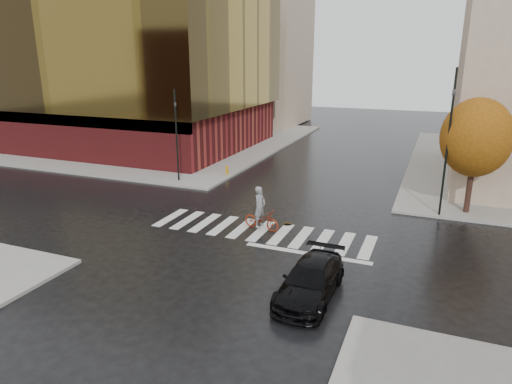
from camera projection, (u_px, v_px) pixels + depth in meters
ground at (257, 234)px, 23.36m from camera, size 120.00×120.00×0.00m
sidewalk_nw at (150, 139)px, 49.52m from camera, size 30.00×30.00×0.15m
crosswalk at (261, 231)px, 23.80m from camera, size 12.00×3.00×0.01m
office_glass at (118, 61)px, 44.84m from camera, size 27.00×19.00×16.00m
building_nw_far at (249, 44)px, 59.02m from camera, size 14.00×12.00×20.00m
tree_ne_a at (476, 138)px, 25.05m from camera, size 3.80×3.80×6.50m
sedan at (310, 281)px, 17.16m from camera, size 1.96×4.67×1.35m
cyclist at (261, 215)px, 23.87m from camera, size 2.14×1.06×2.32m
traffic_light_nw at (176, 131)px, 31.87m from camera, size 0.16×0.14×6.43m
traffic_light_ne at (449, 132)px, 24.47m from camera, size 0.18×0.21×8.08m
fire_hydrant at (227, 170)px, 34.42m from camera, size 0.24×0.24×0.68m
manhole at (287, 224)px, 24.79m from camera, size 0.74×0.74×0.01m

